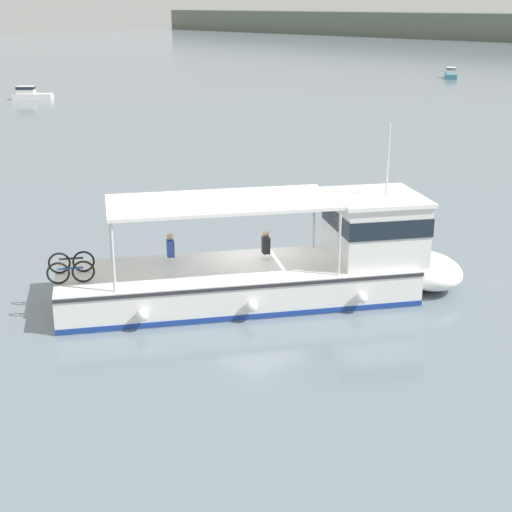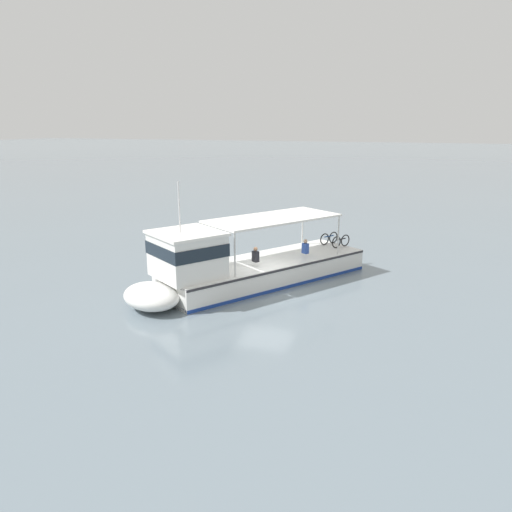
% 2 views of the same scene
% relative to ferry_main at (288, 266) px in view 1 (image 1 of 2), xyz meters
% --- Properties ---
extents(ground_plane, '(400.00, 400.00, 0.00)m').
position_rel_ferry_main_xyz_m(ground_plane, '(-1.41, -0.07, -1.01)').
color(ground_plane, slate).
extents(ferry_main, '(9.34, 12.42, 5.32)m').
position_rel_ferry_main_xyz_m(ferry_main, '(0.00, 0.00, 0.00)').
color(ferry_main, white).
rests_on(ferry_main, ground).
extents(motorboat_far_right, '(3.38, 3.54, 1.26)m').
position_rel_ferry_main_xyz_m(motorboat_far_right, '(-52.02, 18.74, -0.47)').
color(motorboat_far_right, white).
rests_on(motorboat_far_right, ground).
extents(motorboat_mid_channel, '(3.16, 3.68, 1.26)m').
position_rel_ferry_main_xyz_m(motorboat_mid_channel, '(-36.42, 66.08, -0.47)').
color(motorboat_mid_channel, teal).
rests_on(motorboat_mid_channel, ground).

